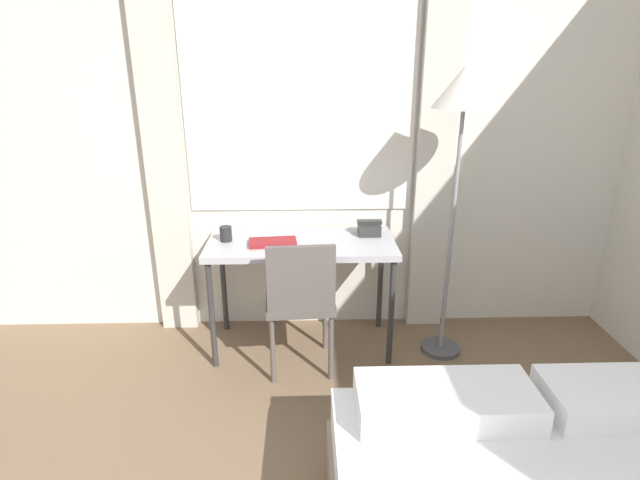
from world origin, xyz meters
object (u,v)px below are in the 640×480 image
desk (301,251)px  telephone (369,228)px  standing_lamp (463,108)px  desk_chair (299,296)px  mug (225,234)px  book (272,242)px

desk → telephone: 0.46m
desk → standing_lamp: standing_lamp is taller
telephone → desk_chair: bearing=-137.5°
mug → book: bearing=-12.8°
desk_chair → standing_lamp: standing_lamp is taller
desk_chair → telephone: size_ratio=5.46×
desk → desk_chair: (-0.01, -0.29, -0.17)m
desk_chair → mug: desk_chair is taller
desk_chair → telephone: desk_chair is taller
desk → mug: size_ratio=12.48×
desk_chair → mug: bearing=142.8°
standing_lamp → mug: size_ratio=19.14×
desk → desk_chair: 0.34m
desk → telephone: size_ratio=7.39×
book → mug: bearing=167.2°
desk_chair → standing_lamp: bearing=8.4°
telephone → book: 0.63m
standing_lamp → book: size_ratio=5.94×
standing_lamp → book: bearing=177.6°
standing_lamp → telephone: size_ratio=11.34×
telephone → standing_lamp: bearing=-24.4°
telephone → book: size_ratio=0.52×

